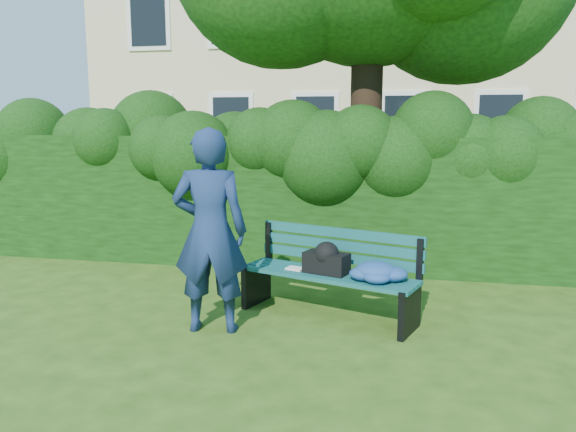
# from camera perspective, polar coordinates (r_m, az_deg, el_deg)

# --- Properties ---
(ground) EXTENTS (80.00, 80.00, 0.00)m
(ground) POSITION_cam_1_polar(r_m,az_deg,el_deg) (5.94, -1.20, -10.02)
(ground) COLOR #2C4A15
(ground) RESTS_ON ground
(hedge) EXTENTS (10.00, 1.00, 1.80)m
(hedge) POSITION_cam_1_polar(r_m,az_deg,el_deg) (7.83, 2.40, 1.54)
(hedge) COLOR black
(hedge) RESTS_ON ground
(park_bench) EXTENTS (1.92, 1.12, 0.89)m
(park_bench) POSITION_cam_1_polar(r_m,az_deg,el_deg) (5.73, 5.41, -5.62)
(park_bench) COLOR #104A50
(park_bench) RESTS_ON ground
(man_reading) EXTENTS (0.77, 0.57, 1.94)m
(man_reading) POSITION_cam_1_polar(r_m,az_deg,el_deg) (5.34, -7.93, -1.55)
(man_reading) COLOR navy
(man_reading) RESTS_ON ground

